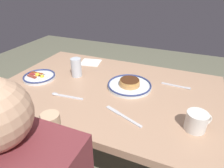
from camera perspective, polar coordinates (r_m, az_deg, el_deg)
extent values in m
plane|color=#696954|center=(1.68, -0.82, -23.03)|extent=(6.00, 6.00, 0.00)
cube|color=tan|center=(1.20, -1.06, -1.91)|extent=(1.33, 0.87, 0.04)
cylinder|color=#9A775C|center=(1.62, 23.48, -11.14)|extent=(0.06, 0.06, 0.69)
cylinder|color=#9A775C|center=(1.89, -12.85, -3.01)|extent=(0.06, 0.06, 0.69)
cylinder|color=#9A775C|center=(1.52, -27.57, -15.36)|extent=(0.06, 0.06, 0.69)
cylinder|color=white|center=(1.20, 5.17, -0.62)|extent=(0.27, 0.27, 0.01)
torus|color=navy|center=(1.19, 5.19, -0.12)|extent=(0.27, 0.27, 0.01)
cylinder|color=tan|center=(1.19, 5.20, -0.07)|extent=(0.13, 0.13, 0.01)
cylinder|color=tan|center=(1.18, 5.22, 0.43)|extent=(0.13, 0.13, 0.01)
cylinder|color=tan|center=(1.18, 5.25, 0.94)|extent=(0.12, 0.12, 0.01)
cylinder|color=#4C2814|center=(1.17, 5.26, 1.27)|extent=(0.12, 0.12, 0.00)
cylinder|color=white|center=(1.38, -20.68, 1.84)|extent=(0.21, 0.21, 0.01)
torus|color=navy|center=(1.38, -20.77, 2.28)|extent=(0.21, 0.21, 0.01)
cylinder|color=white|center=(1.35, -19.94, 1.86)|extent=(0.07, 0.07, 0.01)
sphere|color=yellow|center=(1.35, -20.02, 2.06)|extent=(0.03, 0.03, 0.03)
cylinder|color=white|center=(1.40, -20.62, 2.68)|extent=(0.08, 0.08, 0.01)
sphere|color=yellow|center=(1.38, -21.23, 2.53)|extent=(0.03, 0.03, 0.03)
cube|color=brown|center=(1.42, -21.32, 2.97)|extent=(0.10, 0.02, 0.01)
cube|color=#A52F2D|center=(1.40, -21.98, 2.55)|extent=(0.08, 0.02, 0.01)
cube|color=#953B2A|center=(1.39, -22.66, 2.11)|extent=(0.08, 0.03, 0.01)
cylinder|color=white|center=(0.94, 23.65, -10.08)|extent=(0.09, 0.09, 0.09)
torus|color=white|center=(0.96, 26.00, -9.56)|extent=(0.06, 0.04, 0.06)
cylinder|color=brown|center=(0.92, 24.00, -8.72)|extent=(0.08, 0.08, 0.01)
cylinder|color=silver|center=(1.33, -10.53, 4.85)|extent=(0.07, 0.07, 0.13)
cylinder|color=black|center=(1.33, -10.45, 4.11)|extent=(0.06, 0.06, 0.09)
cube|color=black|center=(1.27, -28.87, -2.74)|extent=(0.15, 0.09, 0.01)
cube|color=white|center=(1.55, -6.36, 6.38)|extent=(0.17, 0.17, 0.00)
cube|color=silver|center=(1.27, 18.22, -0.49)|extent=(0.17, 0.02, 0.01)
cube|color=silver|center=(1.26, 21.60, -1.35)|extent=(0.03, 0.00, 0.00)
cube|color=silver|center=(1.26, 21.63, -1.23)|extent=(0.03, 0.00, 0.00)
cube|color=silver|center=(1.27, 21.66, -1.10)|extent=(0.03, 0.00, 0.00)
cube|color=silver|center=(1.27, 21.68, -0.98)|extent=(0.03, 0.00, 0.00)
cube|color=silver|center=(0.95, 4.16, -9.93)|extent=(0.18, 0.09, 0.01)
cube|color=silver|center=(0.99, 0.39, -7.73)|extent=(0.09, 0.05, 0.00)
cube|color=silver|center=(1.12, -12.92, -3.67)|extent=(0.19, 0.03, 0.01)
ellipsoid|color=silver|center=(1.16, -16.56, -2.82)|extent=(0.04, 0.03, 0.01)
cylinder|color=#D5B089|center=(0.81, -16.86, -15.89)|extent=(0.07, 0.07, 0.26)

